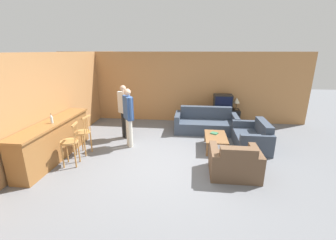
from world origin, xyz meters
name	(u,v)px	position (x,y,z in m)	size (l,w,h in m)	color
ground_plane	(168,164)	(0.00, 0.00, 0.00)	(24.00, 24.00, 0.00)	slate
wall_back	(179,87)	(0.00, 3.60, 1.30)	(9.40, 0.08, 2.60)	#B27A47
wall_left	(65,98)	(-3.21, 1.30, 1.30)	(0.08, 8.60, 2.60)	#B27A47
bar_counter	(54,140)	(-2.87, 0.01, 0.49)	(0.55, 2.70, 0.97)	brown
bar_chair_near	(70,144)	(-2.28, -0.29, 0.54)	(0.47, 0.47, 1.04)	#B77F42
bar_chair_mid	(83,134)	(-2.28, 0.34, 0.54)	(0.46, 0.46, 1.04)	#B77F42
couch_far	(206,123)	(1.00, 2.44, 0.28)	(2.05, 0.93, 0.80)	#384251
armchair_near	(234,163)	(1.50, -0.32, 0.28)	(1.05, 0.88, 0.78)	brown
loveseat_right	(252,138)	(2.26, 1.27, 0.28)	(0.85, 1.39, 0.77)	#384251
coffee_table	(216,138)	(1.21, 1.05, 0.32)	(0.58, 1.03, 0.38)	brown
tv_unit	(222,117)	(1.62, 3.22, 0.30)	(1.23, 0.48, 0.59)	black
tv	(223,102)	(1.62, 3.22, 0.86)	(0.65, 0.47, 0.54)	black
bottle	(51,119)	(-2.80, -0.07, 1.08)	(0.06, 0.06, 0.23)	silver
book_on_table	(214,133)	(1.18, 1.22, 0.39)	(0.24, 0.23, 0.03)	#33704C
table_lamp	(237,101)	(2.11, 3.22, 0.92)	(0.22, 0.22, 0.45)	brown
person_by_window	(124,109)	(-1.52, 1.57, 0.95)	(0.44, 0.36, 1.66)	black
person_by_counter	(128,115)	(-1.21, 0.96, 0.94)	(0.38, 0.47, 1.66)	silver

